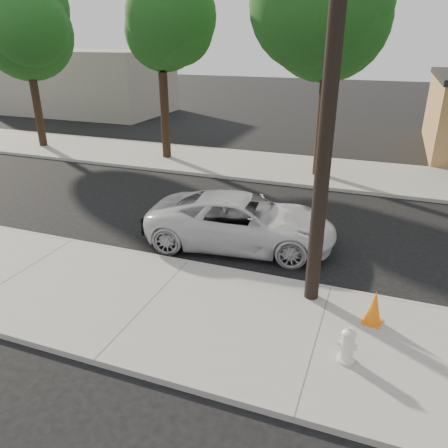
% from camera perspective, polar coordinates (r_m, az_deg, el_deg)
% --- Properties ---
extents(ground, '(120.00, 120.00, 0.00)m').
position_cam_1_polar(ground, '(14.26, -1.15, -1.67)').
color(ground, black).
rests_on(ground, ground).
extents(near_sidewalk, '(90.00, 4.40, 0.15)m').
position_cam_1_polar(near_sidewalk, '(10.85, -9.68, -10.29)').
color(near_sidewalk, gray).
rests_on(near_sidewalk, ground).
extents(far_sidewalk, '(90.00, 5.00, 0.15)m').
position_cam_1_polar(far_sidewalk, '(21.88, 7.14, 7.35)').
color(far_sidewalk, gray).
rests_on(far_sidewalk, ground).
extents(curb_near, '(90.00, 0.12, 0.16)m').
position_cam_1_polar(curb_near, '(12.51, -4.71, -5.16)').
color(curb_near, '#9E9B93').
rests_on(curb_near, ground).
extents(building_far, '(14.00, 8.00, 5.00)m').
position_cam_1_polar(building_far, '(40.64, -18.01, 17.25)').
color(building_far, gray).
rests_on(building_far, ground).
extents(utility_pole, '(1.40, 0.34, 9.00)m').
position_cam_1_polar(utility_pole, '(9.47, 13.49, 14.68)').
color(utility_pole, black).
rests_on(utility_pole, near_sidewalk).
extents(tree_a, '(4.65, 4.50, 9.00)m').
position_cam_1_polar(tree_a, '(27.21, -24.57, 22.47)').
color(tree_a, black).
rests_on(tree_a, far_sidewalk).
extents(tree_b, '(4.34, 4.20, 8.45)m').
position_cam_1_polar(tree_b, '(22.70, -8.01, 23.42)').
color(tree_b, black).
rests_on(tree_b, far_sidewalk).
extents(tree_c, '(4.96, 4.80, 9.55)m').
position_cam_1_polar(tree_c, '(19.83, 14.42, 25.22)').
color(tree_c, black).
rests_on(tree_c, far_sidewalk).
extents(police_cruiser, '(6.03, 3.34, 1.60)m').
position_cam_1_polar(police_cruiser, '(13.42, 2.34, 0.39)').
color(police_cruiser, silver).
rests_on(police_cruiser, ground).
extents(fire_hydrant, '(0.38, 0.35, 0.73)m').
position_cam_1_polar(fire_hydrant, '(9.10, 15.81, -15.06)').
color(fire_hydrant, silver).
rests_on(fire_hydrant, near_sidewalk).
extents(traffic_cone, '(0.47, 0.47, 0.79)m').
position_cam_1_polar(traffic_cone, '(10.32, 19.02, -10.26)').
color(traffic_cone, orange).
rests_on(traffic_cone, near_sidewalk).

